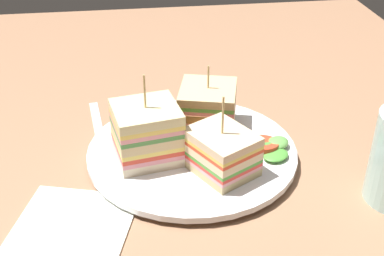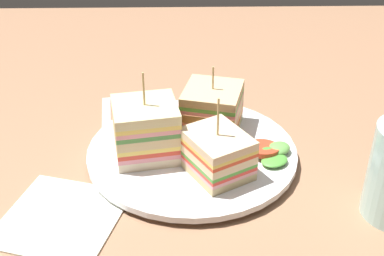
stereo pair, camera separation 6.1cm
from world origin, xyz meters
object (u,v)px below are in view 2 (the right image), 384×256
at_px(sandwich_wedge_2, 146,130).
at_px(napkin, 61,217).
at_px(plate, 192,152).
at_px(sandwich_wedge_0, 217,153).
at_px(spoon, 106,130).
at_px(sandwich_wedge_1, 212,109).
at_px(chip_pile, 185,143).

xyz_separation_m(sandwich_wedge_2, napkin, (-0.10, 0.09, -0.05)).
height_order(plate, sandwich_wedge_0, sandwich_wedge_0).
relative_size(spoon, napkin, 1.12).
relative_size(sandwich_wedge_1, napkin, 0.74).
relative_size(sandwich_wedge_2, napkin, 0.89).
relative_size(sandwich_wedge_0, chip_pile, 1.26).
height_order(sandwich_wedge_0, sandwich_wedge_1, sandwich_wedge_0).
bearing_deg(plate, sandwich_wedge_2, 99.95).
bearing_deg(spoon, sandwich_wedge_1, 77.30).
bearing_deg(napkin, sandwich_wedge_1, -46.81).
xyz_separation_m(sandwich_wedge_1, spoon, (0.01, 0.14, -0.04)).
height_order(sandwich_wedge_1, sandwich_wedge_2, sandwich_wedge_2).
xyz_separation_m(chip_pile, napkin, (-0.11, 0.13, -0.02)).
bearing_deg(sandwich_wedge_0, sandwich_wedge_2, 34.72).
bearing_deg(napkin, sandwich_wedge_2, -40.85).
height_order(sandwich_wedge_0, napkin, sandwich_wedge_0).
bearing_deg(napkin, spoon, -8.76).
xyz_separation_m(plate, chip_pile, (-0.00, 0.01, 0.01)).
relative_size(plate, napkin, 2.13).
distance_m(sandwich_wedge_2, napkin, 0.14).
bearing_deg(chip_pile, sandwich_wedge_1, -36.07).
distance_m(spoon, napkin, 0.18).
bearing_deg(sandwich_wedge_2, plate, -0.33).
height_order(sandwich_wedge_0, chip_pile, sandwich_wedge_0).
bearing_deg(sandwich_wedge_1, spoon, -81.36).
height_order(sandwich_wedge_2, napkin, sandwich_wedge_2).
height_order(sandwich_wedge_0, spoon, sandwich_wedge_0).
relative_size(sandwich_wedge_0, sandwich_wedge_2, 0.88).
xyz_separation_m(sandwich_wedge_0, napkin, (-0.06, 0.17, -0.04)).
relative_size(sandwich_wedge_2, chip_pile, 1.43).
height_order(sandwich_wedge_0, sandwich_wedge_2, sandwich_wedge_2).
distance_m(sandwich_wedge_0, sandwich_wedge_1, 0.10).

